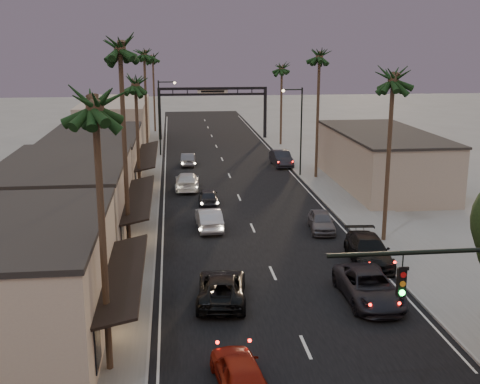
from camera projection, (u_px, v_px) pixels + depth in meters
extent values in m
plane|color=slate|center=(236.00, 190.00, 56.07)|extent=(200.00, 200.00, 0.00)
cube|color=black|center=(230.00, 178.00, 60.89)|extent=(14.00, 120.00, 0.02)
cube|color=slate|center=(139.00, 166.00, 66.58)|extent=(5.00, 92.00, 0.12)
cube|color=slate|center=(307.00, 162.00, 68.67)|extent=(5.00, 92.00, 0.12)
cube|color=#BBA68F|center=(14.00, 286.00, 27.00)|extent=(8.00, 12.00, 5.50)
cube|color=gray|center=(66.00, 205.00, 40.49)|extent=(8.00, 14.00, 5.50)
cube|color=#BBA68F|center=(95.00, 162.00, 55.97)|extent=(8.00, 16.00, 5.00)
cube|color=gray|center=(116.00, 124.00, 78.01)|extent=(8.00, 20.00, 6.00)
cube|color=gray|center=(382.00, 160.00, 57.00)|extent=(8.00, 18.00, 5.00)
cylinder|color=black|center=(449.00, 251.00, 20.15)|extent=(8.40, 0.16, 0.16)
cube|color=black|center=(401.00, 282.00, 20.23)|extent=(0.28, 0.22, 1.00)
cube|color=black|center=(160.00, 115.00, 83.32)|extent=(0.40, 0.40, 7.00)
cube|color=black|center=(265.00, 114.00, 84.94)|extent=(0.40, 0.40, 7.00)
cube|color=black|center=(213.00, 88.00, 83.26)|extent=(15.20, 0.35, 0.35)
cube|color=black|center=(213.00, 94.00, 83.45)|extent=(15.20, 0.30, 0.30)
cube|color=beige|center=(213.00, 91.00, 83.34)|extent=(4.20, 0.12, 1.00)
cylinder|color=black|center=(301.00, 133.00, 60.59)|extent=(0.16, 0.16, 9.00)
cylinder|color=black|center=(292.00, 90.00, 59.43)|extent=(2.00, 0.12, 0.12)
sphere|color=#FFD899|center=(283.00, 91.00, 59.36)|extent=(0.30, 0.30, 0.30)
cylinder|color=black|center=(159.00, 119.00, 71.54)|extent=(0.16, 0.16, 9.00)
cylinder|color=black|center=(167.00, 82.00, 70.60)|extent=(2.00, 0.12, 0.12)
sphere|color=#FFD899|center=(175.00, 83.00, 70.72)|extent=(0.30, 0.30, 0.30)
cylinder|color=#38281C|center=(103.00, 247.00, 23.92)|extent=(0.28, 0.28, 11.00)
sphere|color=black|center=(94.00, 92.00, 22.43)|extent=(3.20, 3.20, 3.20)
cylinder|color=#38281C|center=(125.00, 160.00, 36.20)|extent=(0.28, 0.28, 13.00)
sphere|color=black|center=(119.00, 38.00, 34.47)|extent=(3.20, 3.20, 3.20)
cylinder|color=#38281C|center=(138.00, 146.00, 50.06)|extent=(0.28, 0.28, 10.00)
sphere|color=black|center=(135.00, 77.00, 48.70)|extent=(3.20, 3.20, 3.20)
cylinder|color=#38281C|center=(146.00, 109.00, 68.13)|extent=(0.28, 0.28, 12.00)
sphere|color=black|center=(144.00, 49.00, 66.52)|extent=(3.20, 3.20, 3.20)
cylinder|color=#38281C|center=(388.00, 163.00, 40.26)|extent=(0.28, 0.28, 11.00)
sphere|color=black|center=(394.00, 71.00, 38.77)|extent=(3.20, 3.20, 3.20)
cylinder|color=#38281C|center=(318.00, 119.00, 59.41)|extent=(0.28, 0.28, 12.00)
sphere|color=black|center=(320.00, 50.00, 57.80)|extent=(3.20, 3.20, 3.20)
cylinder|color=#38281C|center=(281.00, 107.00, 78.93)|extent=(0.28, 0.28, 10.00)
sphere|color=black|center=(282.00, 64.00, 77.57)|extent=(3.20, 3.20, 3.20)
cylinder|color=#38281C|center=(154.00, 96.00, 90.45)|extent=(0.28, 0.28, 11.00)
sphere|color=black|center=(153.00, 54.00, 88.96)|extent=(3.20, 3.20, 3.20)
imported|color=maroon|center=(240.00, 372.00, 23.72)|extent=(2.31, 4.66, 1.53)
imported|color=black|center=(222.00, 288.00, 31.85)|extent=(3.06, 5.67, 1.51)
imported|color=#A7A8AD|center=(209.00, 219.00, 44.16)|extent=(1.90, 4.84, 1.57)
imported|color=silver|center=(187.00, 181.00, 56.03)|extent=(2.39, 5.45, 1.56)
imported|color=black|center=(208.00, 196.00, 50.93)|extent=(1.68, 3.97, 1.34)
imported|color=#55565B|center=(188.00, 159.00, 66.86)|extent=(1.72, 4.30, 1.39)
imported|color=black|center=(369.00, 287.00, 31.84)|extent=(2.72, 5.84, 1.62)
imported|color=black|center=(369.00, 250.00, 37.33)|extent=(2.79, 5.87, 1.65)
imported|color=#4F4E53|center=(321.00, 221.00, 43.74)|extent=(2.20, 4.44, 1.45)
imported|color=black|center=(281.00, 158.00, 66.56)|extent=(2.01, 5.22, 1.70)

